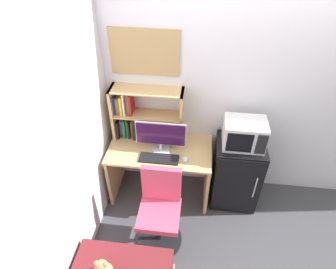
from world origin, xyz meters
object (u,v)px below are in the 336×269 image
(monitor, at_px, (161,136))
(wall_corkboard, at_px, (144,52))
(mini_fridge, at_px, (236,173))
(desk_chair, at_px, (160,213))
(computer_mouse, at_px, (186,159))
(keyboard, at_px, (159,159))
(hutch_bookshelf, at_px, (137,114))
(microwave, at_px, (244,134))

(monitor, xyz_separation_m, wall_corkboard, (-0.20, 0.32, 0.83))
(mini_fridge, relative_size, desk_chair, 0.94)
(monitor, relative_size, mini_fridge, 0.63)
(computer_mouse, height_order, wall_corkboard, wall_corkboard)
(monitor, relative_size, keyboard, 1.28)
(desk_chair, height_order, wall_corkboard, wall_corkboard)
(desk_chair, bearing_deg, hutch_bookshelf, 114.60)
(keyboard, xyz_separation_m, mini_fridge, (0.90, 0.19, -0.32))
(monitor, height_order, wall_corkboard, wall_corkboard)
(monitor, xyz_separation_m, desk_chair, (0.07, -0.62, -0.54))
(keyboard, height_order, computer_mouse, computer_mouse)
(microwave, bearing_deg, wall_corkboard, 165.60)
(mini_fridge, relative_size, microwave, 2.04)
(hutch_bookshelf, relative_size, mini_fridge, 0.91)
(monitor, height_order, microwave, microwave)
(desk_chair, bearing_deg, mini_fridge, 38.48)
(monitor, relative_size, microwave, 1.28)
(keyboard, relative_size, microwave, 1.00)
(hutch_bookshelf, height_order, keyboard, hutch_bookshelf)
(microwave, height_order, wall_corkboard, wall_corkboard)
(computer_mouse, distance_m, wall_corkboard, 1.22)
(mini_fridge, xyz_separation_m, desk_chair, (-0.83, -0.66, -0.03))
(computer_mouse, height_order, microwave, microwave)
(keyboard, height_order, desk_chair, desk_chair)
(microwave, bearing_deg, keyboard, -167.69)
(keyboard, distance_m, desk_chair, 0.58)
(monitor, xyz_separation_m, keyboard, (0.00, -0.16, -0.20))
(computer_mouse, bearing_deg, monitor, 155.46)
(keyboard, relative_size, desk_chair, 0.46)
(wall_corkboard, bearing_deg, monitor, -57.81)
(hutch_bookshelf, relative_size, keyboard, 1.85)
(hutch_bookshelf, height_order, microwave, hutch_bookshelf)
(mini_fridge, bearing_deg, monitor, -177.78)
(computer_mouse, bearing_deg, hutch_bookshelf, 149.62)
(hutch_bookshelf, distance_m, desk_chair, 1.14)
(computer_mouse, relative_size, mini_fridge, 0.10)
(microwave, height_order, desk_chair, microwave)
(microwave, bearing_deg, computer_mouse, -164.04)
(monitor, height_order, mini_fridge, monitor)
(monitor, height_order, computer_mouse, monitor)
(mini_fridge, bearing_deg, hutch_bookshelf, 171.27)
(wall_corkboard, bearing_deg, computer_mouse, -42.49)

